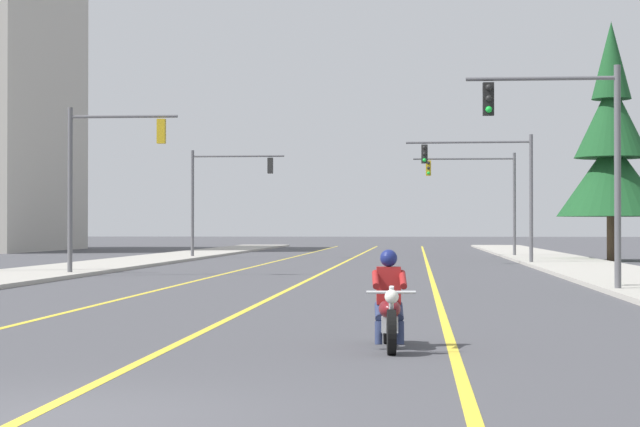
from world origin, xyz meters
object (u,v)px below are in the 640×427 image
object	(u,v)px
traffic_signal_near_left	(101,166)
traffic_signal_far_right	(484,187)
traffic_signal_near_right	(574,144)
traffic_signal_mid_left	(219,186)
traffic_signal_mid_right	(493,177)
motorcycle_with_rider	(389,309)
conifer_tree_right_verge_far	(612,151)

from	to	relation	value
traffic_signal_near_left	traffic_signal_far_right	world-z (taller)	same
traffic_signal_near_right	traffic_signal_mid_left	distance (m)	36.15
traffic_signal_near_left	traffic_signal_mid_right	size ratio (longest dim) A/B	1.00
traffic_signal_mid_right	traffic_signal_mid_left	world-z (taller)	same
traffic_signal_far_right	traffic_signal_mid_left	bearing A→B (deg)	-166.79
motorcycle_with_rider	traffic_signal_near_left	size ratio (longest dim) A/B	0.35
traffic_signal_near_right	conifer_tree_right_verge_far	xyz separation A→B (m)	(6.03, 29.61, 1.77)
traffic_signal_near_right	traffic_signal_mid_right	xyz separation A→B (m)	(-0.61, 23.04, 0.11)
motorcycle_with_rider	traffic_signal_near_left	bearing A→B (deg)	115.08
traffic_signal_mid_left	traffic_signal_far_right	bearing A→B (deg)	13.21
traffic_signal_near_right	traffic_signal_near_left	distance (m)	18.41
motorcycle_with_rider	traffic_signal_mid_left	size ratio (longest dim) A/B	0.35
traffic_signal_far_right	conifer_tree_right_verge_far	world-z (taller)	conifer_tree_right_verge_far
traffic_signal_near_left	traffic_signal_far_right	bearing A→B (deg)	59.88
traffic_signal_mid_right	conifer_tree_right_verge_far	distance (m)	9.49
traffic_signal_near_right	traffic_signal_mid_left	world-z (taller)	same
motorcycle_with_rider	conifer_tree_right_verge_far	size ratio (longest dim) A/B	0.17
traffic_signal_mid_right	traffic_signal_mid_left	bearing A→B (deg)	147.16
traffic_signal_mid_left	traffic_signal_mid_right	bearing A→B (deg)	-32.84
motorcycle_with_rider	traffic_signal_near_left	distance (m)	26.53
traffic_signal_near_right	traffic_signal_mid_right	world-z (taller)	same
traffic_signal_mid_right	traffic_signal_near_right	bearing A→B (deg)	-88.47
traffic_signal_far_right	motorcycle_with_rider	bearing A→B (deg)	-94.98
traffic_signal_mid_left	conifer_tree_right_verge_far	distance (m)	21.83
traffic_signal_mid_left	conifer_tree_right_verge_far	world-z (taller)	conifer_tree_right_verge_far
traffic_signal_mid_right	conifer_tree_right_verge_far	world-z (taller)	conifer_tree_right_verge_far
traffic_signal_mid_left	traffic_signal_far_right	distance (m)	15.67
traffic_signal_mid_left	traffic_signal_near_right	bearing A→B (deg)	-64.58
traffic_signal_near_right	traffic_signal_mid_right	bearing A→B (deg)	91.53
motorcycle_with_rider	traffic_signal_near_right	distance (m)	15.55
motorcycle_with_rider	traffic_signal_far_right	xyz separation A→B (m)	(4.42, 50.66, 3.58)
traffic_signal_mid_right	traffic_signal_far_right	size ratio (longest dim) A/B	1.00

